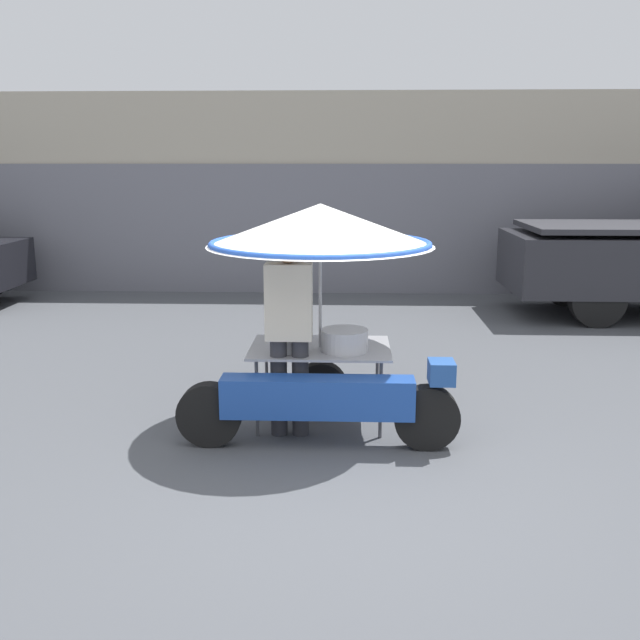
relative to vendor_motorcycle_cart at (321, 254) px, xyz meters
name	(u,v)px	position (x,y,z in m)	size (l,w,h in m)	color
ground_plane	(351,484)	(0.26, -1.18, -1.50)	(36.00, 36.00, 0.00)	#4C4F54
shopfront_building	(350,192)	(0.26, 7.36, 0.18)	(28.00, 2.06, 3.39)	#B2A893
vendor_motorcycle_cart	(321,254)	(0.00, 0.00, 0.00)	(2.27, 1.92, 1.92)	black
vendor_person	(289,325)	(-0.25, -0.24, -0.55)	(0.38, 0.23, 1.69)	#2D2D33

